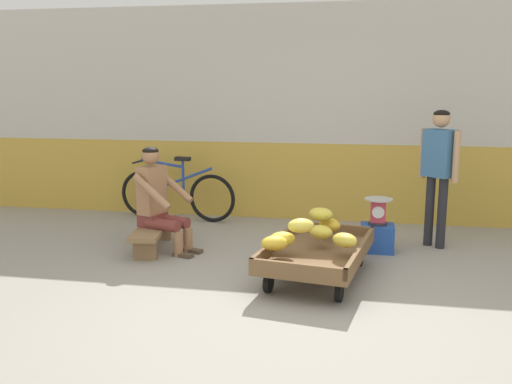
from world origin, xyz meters
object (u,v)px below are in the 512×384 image
at_px(low_bench, 153,232).
at_px(plastic_crate, 377,238).
at_px(vendor_seated, 159,200).
at_px(weighing_scale, 378,211).
at_px(banana_cart, 318,254).
at_px(customer_adult, 439,163).
at_px(bicycle_near_left, 176,194).

relative_size(low_bench, plastic_crate, 3.14).
relative_size(vendor_seated, weighing_scale, 3.80).
relative_size(banana_cart, low_bench, 1.38).
relative_size(plastic_crate, customer_adult, 0.24).
relative_size(banana_cart, bicycle_near_left, 0.94).
height_order(plastic_crate, bicycle_near_left, bicycle_near_left).
relative_size(banana_cart, plastic_crate, 4.33).
distance_m(weighing_scale, customer_adult, 0.87).
bearing_deg(banana_cart, low_bench, 161.50).
distance_m(plastic_crate, weighing_scale, 0.30).
bearing_deg(weighing_scale, vendor_seated, -170.62).
relative_size(plastic_crate, weighing_scale, 1.20).
distance_m(banana_cart, weighing_scale, 1.16).
bearing_deg(customer_adult, banana_cart, -133.09).
xyz_separation_m(weighing_scale, bicycle_near_left, (-2.63, 1.02, -0.10)).
relative_size(low_bench, customer_adult, 0.74).
relative_size(vendor_seated, customer_adult, 0.75).
bearing_deg(low_bench, customer_adult, 12.37).
distance_m(low_bench, bicycle_near_left, 1.41).
distance_m(plastic_crate, bicycle_near_left, 2.83).
bearing_deg(plastic_crate, weighing_scale, -90.00).
height_order(bicycle_near_left, customer_adult, customer_adult).
xyz_separation_m(plastic_crate, customer_adult, (0.64, 0.31, 0.80)).
bearing_deg(bicycle_near_left, weighing_scale, -21.27).
distance_m(vendor_seated, bicycle_near_left, 1.45).
bearing_deg(customer_adult, weighing_scale, -154.00).
height_order(banana_cart, bicycle_near_left, bicycle_near_left).
relative_size(low_bench, weighing_scale, 3.77).
xyz_separation_m(bicycle_near_left, customer_adult, (3.27, -0.71, 0.60)).
bearing_deg(banana_cart, vendor_seated, 161.45).
bearing_deg(weighing_scale, plastic_crate, 90.00).
bearing_deg(customer_adult, low_bench, -167.63).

